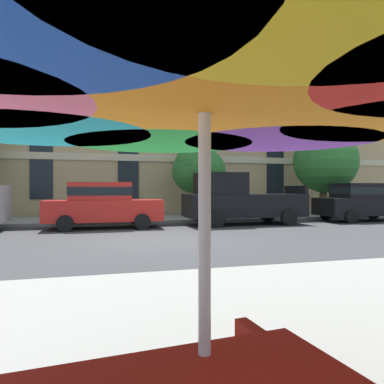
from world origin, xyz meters
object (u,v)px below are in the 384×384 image
Objects in this scene: street_tree_middle at (198,169)px; pickup_black at (239,200)px; patio_umbrella at (205,55)px; sedan_black at (362,201)px; street_tree_right at (326,161)px; sedan_red at (103,204)px.

pickup_black is at bearing -76.63° from street_tree_middle.
patio_umbrella reaches higher than pickup_black.
sedan_black is at bearing -26.65° from street_tree_middle.
street_tree_middle is (-0.84, 3.54, 1.49)m from pickup_black.
pickup_black is 7.08m from street_tree_right.
patio_umbrella is (0.27, -12.70, 1.23)m from sedan_red.
street_tree_right is (-0.02, 2.77, 2.08)m from sedan_black.
pickup_black is 3.93m from street_tree_middle.
street_tree_middle is at bearing 103.37° from pickup_black.
sedan_red is at bearing -180.00° from pickup_black.
sedan_red is 12.76m from patio_umbrella.
street_tree_middle is at bearing 173.75° from street_tree_right.
patio_umbrella reaches higher than sedan_red.
street_tree_middle is 0.81× the size of street_tree_right.
sedan_red is at bearing -143.69° from street_tree_middle.
street_tree_right is (11.86, 2.77, 2.08)m from sedan_red.
sedan_black is 1.14× the size of street_tree_middle.
street_tree_middle reaches higher than pickup_black.
sedan_black is 3.46m from street_tree_right.
patio_umbrella is (-4.55, -16.24, -0.34)m from street_tree_middle.
sedan_black is at bearing 47.56° from patio_umbrella.
pickup_black is 6.22m from sedan_black.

